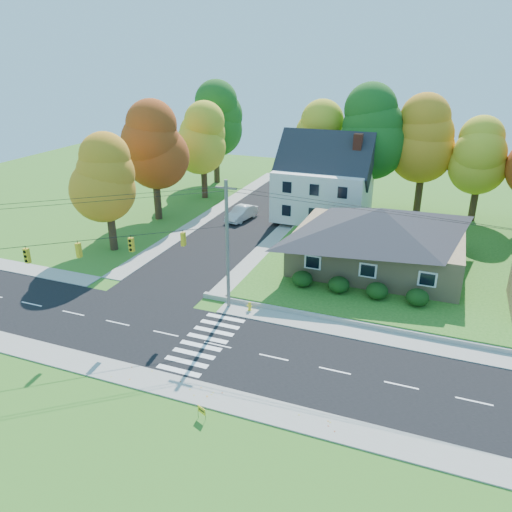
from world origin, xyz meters
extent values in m
plane|color=#3D7923|center=(0.00, 0.00, 0.00)|extent=(120.00, 120.00, 0.00)
cube|color=black|center=(0.00, 0.00, 0.01)|extent=(90.00, 8.00, 0.02)
cube|color=black|center=(-8.00, 26.00, 0.01)|extent=(8.00, 44.00, 0.02)
cube|color=#9C9A90|center=(0.00, 5.00, 0.04)|extent=(90.00, 2.00, 0.08)
cube|color=#9C9A90|center=(0.00, -5.00, 0.04)|extent=(90.00, 2.00, 0.08)
cube|color=#3D7923|center=(13.00, 21.00, 0.25)|extent=(30.00, 30.00, 0.50)
cube|color=tan|center=(8.00, 16.00, 2.10)|extent=(14.00, 10.00, 3.20)
pyramid|color=#26262B|center=(8.00, 16.00, 4.80)|extent=(14.60, 10.60, 2.20)
cube|color=silver|center=(0.00, 28.00, 3.30)|extent=(10.00, 8.00, 5.60)
pyramid|color=#26262B|center=(0.00, 28.00, 7.30)|extent=(10.40, 8.40, 2.40)
cube|color=brown|center=(3.50, 28.00, 5.30)|extent=(0.90, 0.90, 9.60)
ellipsoid|color=#163A10|center=(3.00, 9.80, 1.14)|extent=(1.70, 1.70, 1.27)
ellipsoid|color=#163A10|center=(6.00, 9.80, 1.14)|extent=(1.70, 1.70, 1.27)
ellipsoid|color=#163A10|center=(9.00, 9.80, 1.14)|extent=(1.70, 1.70, 1.27)
ellipsoid|color=#163A10|center=(12.00, 9.80, 1.14)|extent=(1.70, 1.70, 1.27)
cylinder|color=#666059|center=(-1.50, 5.20, 5.00)|extent=(0.26, 0.26, 10.00)
cube|color=#666059|center=(-1.50, 5.20, 9.40)|extent=(1.60, 0.12, 0.12)
cube|color=gold|center=(-12.00, -3.20, 5.95)|extent=(0.34, 0.26, 1.00)
cube|color=gold|center=(-9.50, -1.20, 5.95)|extent=(0.26, 0.34, 1.00)
cube|color=gold|center=(-6.80, 0.95, 5.95)|extent=(0.34, 0.26, 1.00)
cube|color=gold|center=(-4.00, 3.20, 5.95)|extent=(0.26, 0.34, 1.00)
cylinder|color=black|center=(-8.00, 0.00, 6.60)|extent=(13.02, 10.43, 0.04)
cylinder|color=#3F2A19|center=(-2.00, 34.00, 3.20)|extent=(0.80, 0.80, 5.40)
sphere|color=gold|center=(-2.00, 34.00, 7.10)|extent=(6.72, 6.72, 6.72)
sphere|color=gold|center=(-2.00, 34.00, 8.78)|extent=(5.91, 5.91, 5.91)
sphere|color=gold|center=(-2.00, 34.00, 10.46)|extent=(5.11, 5.11, 5.11)
cylinder|color=#3F2A19|center=(4.00, 33.00, 3.65)|extent=(0.86, 0.86, 6.30)
sphere|color=#1E5C1B|center=(4.00, 33.00, 8.20)|extent=(7.84, 7.84, 7.84)
sphere|color=#1E5C1B|center=(4.00, 33.00, 10.16)|extent=(6.90, 6.90, 6.90)
sphere|color=#1E5C1B|center=(4.00, 33.00, 12.12)|extent=(5.96, 5.96, 5.96)
cylinder|color=#3F2A19|center=(10.00, 34.00, 3.43)|extent=(0.83, 0.83, 5.85)
sphere|color=orange|center=(10.00, 34.00, 7.65)|extent=(7.28, 7.28, 7.28)
sphere|color=orange|center=(10.00, 34.00, 9.47)|extent=(6.41, 6.41, 6.41)
sphere|color=orange|center=(10.00, 34.00, 11.29)|extent=(5.53, 5.53, 5.53)
cylinder|color=#3F2A19|center=(16.00, 33.00, 2.98)|extent=(0.77, 0.77, 4.95)
sphere|color=gold|center=(16.00, 33.00, 6.55)|extent=(6.16, 6.16, 6.16)
sphere|color=gold|center=(16.00, 33.00, 8.09)|extent=(5.42, 5.42, 5.42)
sphere|color=gold|center=(16.00, 33.00, 9.63)|extent=(4.68, 4.68, 4.68)
cylinder|color=#3F2A19|center=(-17.00, 12.00, 2.48)|extent=(0.77, 0.77, 4.95)
sphere|color=orange|center=(-17.00, 12.00, 6.05)|extent=(6.16, 6.16, 6.16)
sphere|color=orange|center=(-17.00, 12.00, 7.59)|extent=(5.42, 5.42, 5.42)
sphere|color=orange|center=(-17.00, 12.00, 9.13)|extent=(4.68, 4.68, 4.68)
cylinder|color=#3F2A19|center=(-18.00, 22.00, 2.93)|extent=(0.83, 0.83, 5.85)
sphere|color=#A23F14|center=(-18.00, 22.00, 7.15)|extent=(7.28, 7.28, 7.28)
sphere|color=#A23F14|center=(-18.00, 22.00, 8.97)|extent=(6.41, 6.41, 6.41)
sphere|color=#A23F14|center=(-18.00, 22.00, 10.79)|extent=(5.53, 5.53, 5.53)
cylinder|color=#3F2A19|center=(-17.00, 32.00, 2.70)|extent=(0.80, 0.80, 5.40)
sphere|color=gold|center=(-17.00, 32.00, 6.60)|extent=(6.72, 6.72, 6.72)
sphere|color=gold|center=(-17.00, 32.00, 8.28)|extent=(5.91, 5.91, 5.91)
sphere|color=gold|center=(-17.00, 32.00, 9.96)|extent=(5.11, 5.11, 5.11)
cylinder|color=#3F2A19|center=(-19.00, 40.00, 3.15)|extent=(0.86, 0.86, 6.30)
sphere|color=#1E5C1B|center=(-19.00, 40.00, 7.70)|extent=(7.84, 7.84, 7.84)
sphere|color=#1E5C1B|center=(-19.00, 40.00, 9.66)|extent=(6.90, 6.90, 6.90)
sphere|color=#1E5C1B|center=(-19.00, 40.00, 11.62)|extent=(5.96, 5.96, 5.96)
imported|color=silver|center=(-8.75, 25.02, 0.82)|extent=(2.49, 5.06, 1.60)
cylinder|color=yellow|center=(0.24, 5.18, 0.05)|extent=(0.34, 0.34, 0.09)
cylinder|color=yellow|center=(0.24, 5.18, 0.33)|extent=(0.22, 0.22, 0.52)
sphere|color=yellow|center=(0.24, 5.18, 0.64)|extent=(0.24, 0.24, 0.24)
cylinder|color=yellow|center=(0.24, 5.18, 0.42)|extent=(0.43, 0.18, 0.11)
cylinder|color=black|center=(2.08, -6.82, 0.25)|extent=(0.02, 0.02, 0.50)
cylinder|color=black|center=(2.52, -6.82, 0.25)|extent=(0.02, 0.02, 0.50)
cube|color=yellow|center=(2.30, -6.82, 0.55)|extent=(0.57, 0.26, 0.40)
camera|label=1|loc=(12.77, -25.71, 18.43)|focal=35.00mm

